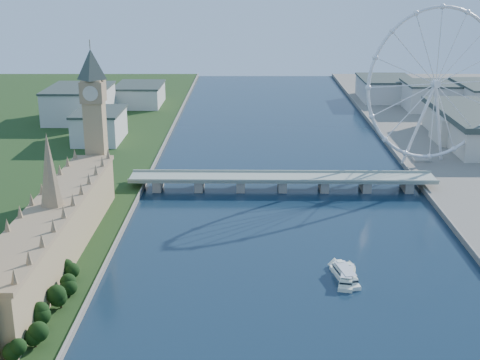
{
  "coord_description": "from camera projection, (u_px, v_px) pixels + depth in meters",
  "views": [
    {
      "loc": [
        -24.45,
        -160.68,
        152.23
      ],
      "look_at": [
        -29.38,
        210.0,
        35.24
      ],
      "focal_mm": 50.0,
      "sensor_mm": 36.0,
      "label": 1
    }
  ],
  "objects": [
    {
      "name": "county_hall",
      "position": [
        468.0,
        145.0,
        606.53
      ],
      "size": [
        54.0,
        144.0,
        35.0
      ],
      "primitive_type": null,
      "color": "beige",
      "rests_on": "ground"
    },
    {
      "name": "city_skyline",
      "position": [
        307.0,
        100.0,
        727.19
      ],
      "size": [
        505.0,
        280.0,
        32.0
      ],
      "color": "beige",
      "rests_on": "ground"
    },
    {
      "name": "tour_boat_far",
      "position": [
        347.0,
        281.0,
        341.57
      ],
      "size": [
        13.5,
        30.24,
        6.47
      ],
      "primitive_type": null,
      "rotation": [
        0.0,
        0.0,
        -0.21
      ],
      "color": "silver",
      "rests_on": "ground"
    },
    {
      "name": "london_eye",
      "position": [
        436.0,
        84.0,
        515.47
      ],
      "size": [
        113.6,
        39.12,
        124.3
      ],
      "color": "silver",
      "rests_on": "ground"
    },
    {
      "name": "westminster_bridge",
      "position": [
        282.0,
        180.0,
        482.8
      ],
      "size": [
        220.0,
        22.0,
        9.5
      ],
      "color": "gray",
      "rests_on": "ground"
    },
    {
      "name": "tour_boat_near",
      "position": [
        345.0,
        279.0,
        343.67
      ],
      "size": [
        13.95,
        31.48,
        6.75
      ],
      "primitive_type": null,
      "rotation": [
        0.0,
        0.0,
        0.21
      ],
      "color": "white",
      "rests_on": "ground"
    },
    {
      "name": "big_ben",
      "position": [
        94.0,
        104.0,
        445.4
      ],
      "size": [
        20.02,
        20.02,
        110.0
      ],
      "color": "tan",
      "rests_on": "ground"
    },
    {
      "name": "parliament_range",
      "position": [
        55.0,
        232.0,
        356.89
      ],
      "size": [
        24.0,
        200.0,
        70.0
      ],
      "color": "tan",
      "rests_on": "ground"
    }
  ]
}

